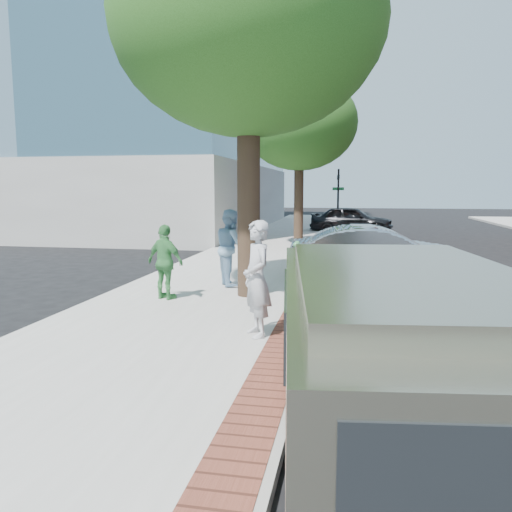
% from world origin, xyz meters
% --- Properties ---
extents(ground, '(120.00, 120.00, 0.00)m').
position_xyz_m(ground, '(0.00, 0.00, 0.00)').
color(ground, black).
rests_on(ground, ground).
extents(sidewalk, '(5.00, 60.00, 0.15)m').
position_xyz_m(sidewalk, '(-1.50, 8.00, 0.07)').
color(sidewalk, '#9E9991').
rests_on(sidewalk, ground).
extents(brick_strip, '(0.60, 60.00, 0.01)m').
position_xyz_m(brick_strip, '(0.70, 8.00, 0.15)').
color(brick_strip, brown).
rests_on(brick_strip, sidewalk).
extents(curb, '(0.10, 60.00, 0.15)m').
position_xyz_m(curb, '(1.05, 8.00, 0.07)').
color(curb, gray).
rests_on(curb, ground).
extents(office_tower, '(18.00, 22.00, 24.00)m').
position_xyz_m(office_tower, '(-13.00, 22.00, 12.00)').
color(office_tower, slate).
rests_on(office_tower, ground).
extents(office_base, '(18.20, 22.20, 4.00)m').
position_xyz_m(office_base, '(-13.00, 22.00, 2.00)').
color(office_base, gray).
rests_on(office_base, ground).
extents(signal_near, '(0.70, 0.15, 3.80)m').
position_xyz_m(signal_near, '(0.90, 22.00, 2.25)').
color(signal_near, black).
rests_on(signal_near, ground).
extents(tree_near, '(6.00, 6.00, 8.51)m').
position_xyz_m(tree_near, '(-0.60, 1.90, 6.17)').
color(tree_near, black).
rests_on(tree_near, sidewalk).
extents(tree_far, '(4.80, 4.80, 7.14)m').
position_xyz_m(tree_far, '(-0.50, 12.00, 5.30)').
color(tree_far, black).
rests_on(tree_far, sidewalk).
extents(parking_meter, '(0.12, 0.32, 1.47)m').
position_xyz_m(parking_meter, '(0.70, 0.03, 1.21)').
color(parking_meter, gray).
rests_on(parking_meter, sidewalk).
extents(person_gray, '(0.76, 0.85, 1.94)m').
position_xyz_m(person_gray, '(0.18, -1.23, 1.12)').
color(person_gray, '#AAAAAF').
rests_on(person_gray, sidewalk).
extents(person_officer, '(1.09, 1.18, 1.95)m').
position_xyz_m(person_officer, '(-1.29, 3.05, 1.12)').
color(person_officer, '#80A6C5').
rests_on(person_officer, sidewalk).
extents(person_green, '(1.06, 0.75, 1.67)m').
position_xyz_m(person_green, '(-2.34, 1.16, 0.99)').
color(person_green, '#3F8B47').
rests_on(person_green, sidewalk).
extents(sedan_silver, '(4.92, 2.03, 1.59)m').
position_xyz_m(sedan_silver, '(2.44, 4.81, 0.79)').
color(sedan_silver, silver).
rests_on(sedan_silver, ground).
extents(bg_car, '(4.89, 2.31, 1.62)m').
position_xyz_m(bg_car, '(1.73, 20.52, 0.81)').
color(bg_car, black).
rests_on(bg_car, ground).
extents(van, '(2.64, 5.46, 1.94)m').
position_xyz_m(van, '(2.09, -4.43, 1.06)').
color(van, gray).
rests_on(van, ground).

